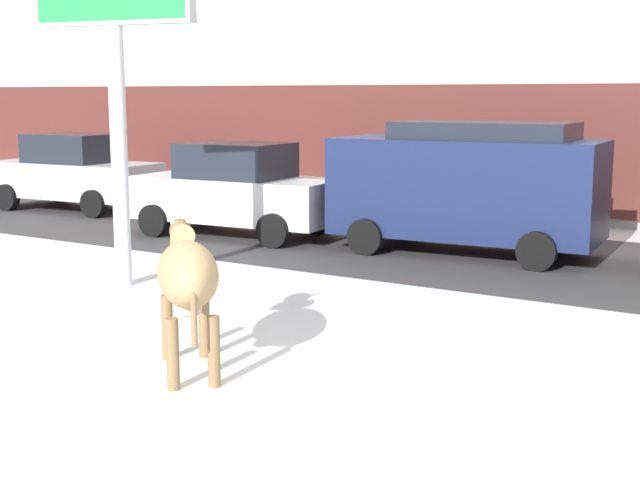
{
  "coord_description": "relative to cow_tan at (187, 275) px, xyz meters",
  "views": [
    {
      "loc": [
        4.89,
        -5.56,
        2.79
      ],
      "look_at": [
        -0.32,
        2.89,
        1.1
      ],
      "focal_mm": 48.29,
      "sensor_mm": 36.0,
      "label": 1
    }
  ],
  "objects": [
    {
      "name": "cow_tan",
      "position": [
        0.0,
        0.0,
        0.0
      ],
      "size": [
        1.63,
        1.64,
        1.54
      ],
      "color": "tan",
      "rests_on": "ground"
    },
    {
      "name": "ground_plane",
      "position": [
        0.68,
        -0.94,
        -0.99
      ],
      "size": [
        120.0,
        120.0,
        0.0
      ],
      "primitive_type": "plane",
      "color": "white"
    },
    {
      "name": "car_navy_van",
      "position": [
        -0.08,
        7.61,
        0.25
      ],
      "size": [
        4.73,
        2.38,
        2.32
      ],
      "color": "#19234C",
      "rests_on": "ground"
    },
    {
      "name": "road_strip",
      "position": [
        0.68,
        7.54,
        -0.99
      ],
      "size": [
        60.0,
        5.6,
        0.01
      ],
      "primitive_type": "cube",
      "color": "#423F3F",
      "rests_on": "ground"
    },
    {
      "name": "car_white_sedan",
      "position": [
        -4.73,
        7.06,
        -0.09
      ],
      "size": [
        4.32,
        2.22,
        1.84
      ],
      "color": "white",
      "rests_on": "ground"
    },
    {
      "name": "car_silver_sedan",
      "position": [
        -10.42,
        8.1,
        -0.09
      ],
      "size": [
        4.32,
        2.22,
        1.84
      ],
      "color": "#B7BABF",
      "rests_on": "ground"
    }
  ]
}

